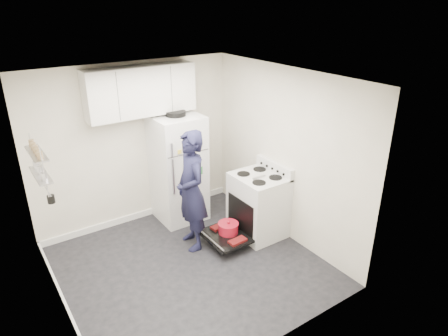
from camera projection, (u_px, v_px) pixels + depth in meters
room at (183, 185)px, 4.89m from camera, size 3.21×3.21×2.51m
electric_range at (258, 206)px, 5.94m from camera, size 0.66×0.76×1.10m
open_oven_door at (227, 232)px, 5.78m from camera, size 0.55×0.70×0.23m
refrigerator at (178, 168)px, 6.25m from camera, size 0.72×0.74×1.78m
upper_cabinets at (141, 91)px, 5.66m from camera, size 1.60×0.33×0.70m
wall_shelf_rack at (39, 164)px, 4.28m from camera, size 0.14×0.60×0.61m
person at (191, 191)px, 5.49m from camera, size 0.51×0.69×1.73m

